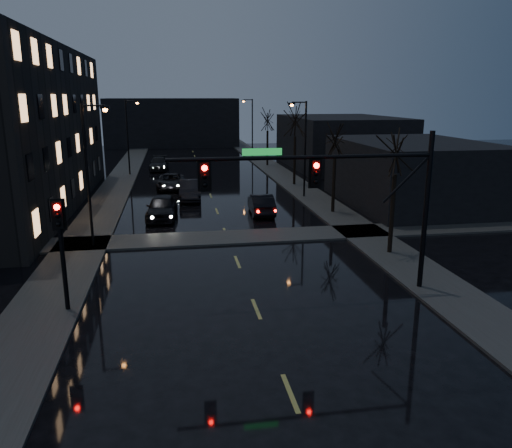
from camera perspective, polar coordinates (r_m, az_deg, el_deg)
name	(u,v)px	position (r m, az deg, el deg)	size (l,w,h in m)	color
ground	(308,438)	(13.80, 6.00, -23.15)	(160.00, 160.00, 0.00)	black
sidewalk_left	(113,192)	(46.58, -15.99, 3.56)	(3.00, 140.00, 0.12)	#2D2D2B
sidewalk_right	(298,186)	(47.69, 4.78, 4.31)	(3.00, 140.00, 0.12)	#2D2D2B
sidewalk_cross	(228,237)	(30.34, -3.24, -1.55)	(40.00, 3.00, 0.12)	#2D2D2B
commercial_right_near	(412,173)	(41.39, 17.44, 5.58)	(10.00, 14.00, 5.00)	black
commercial_right_far	(340,142)	(62.09, 9.59, 9.25)	(12.00, 18.00, 6.00)	black
far_block	(172,122)	(88.61, -9.57, 11.39)	(22.00, 10.00, 8.00)	black
signal_mast	(344,184)	(21.00, 10.03, 4.53)	(11.11, 0.41, 7.00)	black
signal_pole_left	(61,240)	(20.70, -21.40, -1.67)	(0.35, 0.41, 4.53)	black
tree_near	(397,139)	(27.15, 15.84, 9.29)	(3.52, 3.52, 8.08)	black
tree_mid_a	(336,133)	(36.46, 9.09, 10.21)	(3.30, 3.30, 7.58)	black
tree_mid_b	(295,116)	(47.94, 4.53, 12.25)	(3.74, 3.74, 8.59)	black
tree_far	(268,116)	(61.63, 1.33, 12.25)	(3.43, 3.43, 7.88)	black
streetlight_l_near	(91,164)	(29.08, -18.38, 6.54)	(1.53, 0.28, 8.00)	black
streetlight_l_far	(129,131)	(55.80, -14.28, 10.27)	(1.53, 0.28, 8.00)	black
streetlight_r_mid	(303,141)	(42.04, 5.37, 9.42)	(1.53, 0.28, 8.00)	black
streetlight_r_far	(251,123)	(69.43, -0.60, 11.44)	(1.53, 0.28, 8.00)	black
oncoming_car_a	(162,207)	(35.58, -10.71, 1.91)	(1.98, 4.93, 1.68)	black
oncoming_car_b	(190,190)	(41.85, -7.54, 3.87)	(1.73, 4.96, 1.63)	black
oncoming_car_c	(171,181)	(46.99, -9.72, 4.81)	(2.37, 5.14, 1.43)	black
oncoming_car_d	(159,164)	(59.51, -11.03, 6.79)	(2.12, 5.22, 1.51)	black
lead_car	(261,204)	(36.41, 0.59, 2.30)	(1.58, 4.54, 1.50)	black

